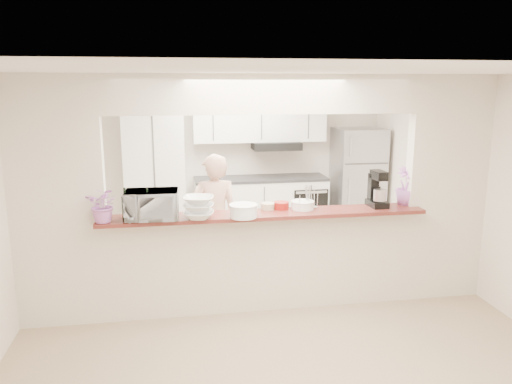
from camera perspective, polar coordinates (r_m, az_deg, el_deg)
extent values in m
plane|color=tan|center=(5.61, 0.92, -13.07)|extent=(6.00, 6.00, 0.00)
cube|color=beige|center=(7.02, -1.42, -7.68)|extent=(5.00, 2.90, 0.01)
cube|color=beige|center=(5.23, -21.68, -1.32)|extent=(0.90, 0.15, 2.50)
cube|color=beige|center=(5.92, 20.85, 0.25)|extent=(0.90, 0.15, 2.50)
cube|color=beige|center=(5.07, 1.01, 11.13)|extent=(3.20, 0.15, 0.40)
cube|color=beige|center=(5.41, 0.94, -8.03)|extent=(3.20, 0.15, 1.05)
cube|color=maroon|center=(5.20, 1.06, -2.58)|extent=(3.40, 0.38, 0.04)
cube|color=silver|center=(7.81, -11.45, 2.07)|extent=(0.90, 0.60, 2.10)
cube|color=silver|center=(8.05, 0.55, -1.75)|extent=(2.10, 0.60, 0.90)
cube|color=#2C2B2E|center=(7.95, 0.56, 1.54)|extent=(2.10, 0.62, 0.04)
cube|color=silver|center=(7.95, 0.41, 8.49)|extent=(2.10, 0.35, 0.75)
cube|color=black|center=(7.93, 2.33, 5.31)|extent=(0.75, 0.45, 0.12)
cube|color=black|center=(7.91, 6.30, -1.69)|extent=(0.55, 0.02, 0.55)
cube|color=#A3A3A8|center=(8.34, 11.50, 1.32)|extent=(0.75, 0.70, 1.70)
imported|color=pink|center=(5.01, -17.00, -1.40)|extent=(0.38, 0.35, 0.35)
cylinder|color=black|center=(5.00, -14.69, -1.88)|extent=(0.07, 0.07, 0.25)
cylinder|color=black|center=(4.96, -14.80, -0.01)|extent=(0.02, 0.02, 0.09)
cylinder|color=black|center=(4.98, -12.26, -1.88)|extent=(0.06, 0.06, 0.23)
cylinder|color=black|center=(4.95, -12.34, -0.12)|extent=(0.02, 0.02, 0.08)
imported|color=#B7B8BC|center=(5.03, -11.82, -1.44)|extent=(0.53, 0.37, 0.29)
imported|color=white|center=(4.97, -6.58, -1.80)|extent=(0.35, 0.35, 0.22)
cylinder|color=white|center=(5.00, -1.45, -2.20)|extent=(0.28, 0.28, 0.12)
cylinder|color=white|center=(4.99, -1.46, -1.48)|extent=(0.29, 0.29, 0.01)
cylinder|color=white|center=(5.35, 5.33, -1.53)|extent=(0.24, 0.24, 0.08)
cylinder|color=white|center=(5.34, 5.34, -1.07)|extent=(0.25, 0.25, 0.01)
cylinder|color=maroon|center=(5.34, 2.91, -1.53)|extent=(0.16, 0.16, 0.08)
cylinder|color=tan|center=(5.31, 1.33, -1.63)|extent=(0.15, 0.15, 0.07)
cube|color=silver|center=(5.38, 5.58, -1.80)|extent=(0.30, 0.25, 0.02)
cube|color=white|center=(5.37, 5.59, -1.37)|extent=(0.14, 0.14, 0.07)
cube|color=black|center=(5.59, 13.66, -1.29)|extent=(0.18, 0.27, 0.07)
cube|color=black|center=(5.64, 13.34, 0.66)|extent=(0.12, 0.10, 0.28)
cube|color=black|center=(5.52, 13.87, 1.89)|extent=(0.12, 0.23, 0.09)
cylinder|color=#B7B7BC|center=(5.52, 13.97, -0.33)|extent=(0.13, 0.13, 0.12)
imported|color=#C369BF|center=(5.74, 16.77, 0.68)|extent=(0.27, 0.27, 0.42)
imported|color=#D7A28B|center=(6.02, -4.75, -3.22)|extent=(0.60, 0.41, 1.59)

